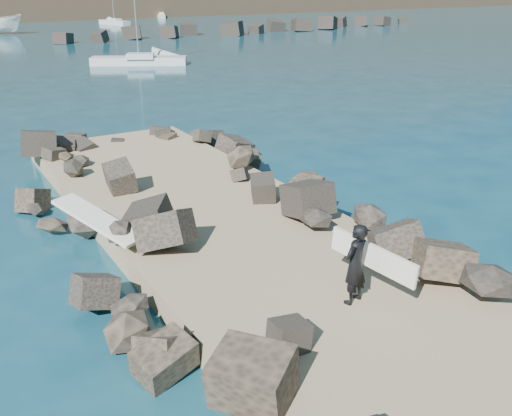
{
  "coord_description": "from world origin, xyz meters",
  "views": [
    {
      "loc": [
        -6.58,
        -11.83,
        6.61
      ],
      "look_at": [
        0.0,
        -1.0,
        1.5
      ],
      "focal_mm": 40.0,
      "sensor_mm": 36.0,
      "label": 1
    }
  ],
  "objects": [
    {
      "name": "sailboat_c",
      "position": [
        10.11,
        34.22,
        0.35
      ],
      "size": [
        7.61,
        5.18,
        9.25
      ],
      "color": "silver",
      "rests_on": "ground"
    },
    {
      "name": "riprap_left",
      "position": [
        -2.9,
        -1.5,
        0.5
      ],
      "size": [
        2.6,
        22.0,
        1.0
      ],
      "primitive_type": "cube",
      "color": "black",
      "rests_on": "ground"
    },
    {
      "name": "surfboard_resting",
      "position": [
        -3.25,
        1.08,
        1.04
      ],
      "size": [
        1.69,
        2.69,
        0.09
      ],
      "primitive_type": "cube",
      "rotation": [
        0.0,
        0.0,
        0.42
      ],
      "color": "white",
      "rests_on": "riprap_left"
    },
    {
      "name": "jetty",
      "position": [
        0.0,
        -2.0,
        0.3
      ],
      "size": [
        6.0,
        26.0,
        0.6
      ],
      "primitive_type": "cube",
      "color": "#8C7759",
      "rests_on": "ground"
    },
    {
      "name": "riprap_right",
      "position": [
        2.9,
        -1.5,
        0.5
      ],
      "size": [
        2.6,
        22.0,
        1.0
      ],
      "primitive_type": "cube",
      "color": "black",
      "rests_on": "ground"
    },
    {
      "name": "surfer_with_board",
      "position": [
        0.28,
        -4.38,
        1.45
      ],
      "size": [
        1.03,
        2.06,
        1.68
      ],
      "color": "black",
      "rests_on": "jetty"
    },
    {
      "name": "ground",
      "position": [
        0.0,
        0.0,
        0.0
      ],
      "size": [
        800.0,
        800.0,
        0.0
      ],
      "primitive_type": "plane",
      "color": "#0F384C",
      "rests_on": "ground"
    },
    {
      "name": "breakwater_secondary",
      "position": [
        35.0,
        55.0,
        0.6
      ],
      "size": [
        52.0,
        4.0,
        1.2
      ],
      "primitive_type": "cube",
      "color": "black",
      "rests_on": "ground"
    },
    {
      "name": "sailboat_d",
      "position": [
        22.49,
        77.97,
        0.35
      ],
      "size": [
        3.14,
        6.5,
        7.75
      ],
      "color": "silver",
      "rests_on": "ground"
    },
    {
      "name": "sailboat_f",
      "position": [
        35.23,
        90.8,
        0.35
      ],
      "size": [
        2.54,
        5.63,
        6.81
      ],
      "color": "silver",
      "rests_on": "ground"
    }
  ]
}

